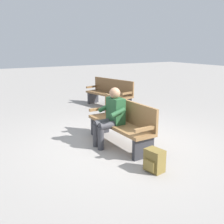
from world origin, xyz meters
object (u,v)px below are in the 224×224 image
backpack (154,161)px  bench_far (110,93)px  person_seated (111,115)px  bench_near (122,122)px

backpack → bench_far: size_ratio=0.20×
backpack → bench_far: 4.69m
backpack → bench_far: (4.35, -1.72, 0.28)m
person_seated → backpack: size_ratio=3.19×
bench_near → person_seated: bearing=76.9°
bench_near → bench_far: (3.06, -1.51, 0.00)m
bench_near → person_seated: 0.29m
backpack → bench_near: bearing=-9.4°
person_seated → bench_near: bearing=-103.1°
bench_near → backpack: 1.34m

